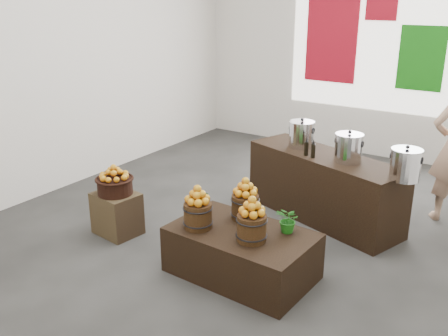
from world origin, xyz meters
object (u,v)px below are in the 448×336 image
Objects in this scene: wicker_basket at (115,186)px; stock_pot_right at (405,165)px; stock_pot_left at (301,135)px; counter at (324,187)px; display_table at (242,253)px; stock_pot_center at (348,149)px; crate at (117,213)px.

wicker_basket is 3.18m from stock_pot_right.
stock_pot_left is 1.00× the size of stock_pot_right.
counter is at bearing -18.56° from stock_pot_left.
counter is (0.15, 1.69, 0.17)m from display_table.
stock_pot_left is 0.74m from stock_pot_center.
display_table is 1.99m from stock_pot_left.
wicker_basket is 0.29× the size of display_table.
wicker_basket is at bearing -176.26° from display_table.
wicker_basket is at bearing 0.00° from crate.
crate is 1.59× the size of stock_pot_center.
stock_pot_left and stock_pot_right have the same top height.
stock_pot_center is at bearing 36.98° from crate.
counter is at bearing 43.05° from wicker_basket.
crate is at bearing -128.00° from stock_pot_left.
crate is 2.51m from counter.
stock_pot_right is (2.84, 1.38, 0.74)m from crate.
counter is at bearing 161.44° from stock_pot_center.
stock_pot_right is (1.00, -0.34, 0.57)m from counter.
counter reaches higher than crate.
crate is 0.25× the size of counter.
wicker_basket is 1.27× the size of stock_pot_right.
crate is at bearing -118.39° from counter.
display_table is (1.69, 0.02, -0.01)m from crate.
crate is at bearing 0.00° from wicker_basket.
display_table is 4.43× the size of stock_pot_right.
wicker_basket is 2.37m from stock_pot_left.
display_table is (1.69, 0.02, -0.35)m from wicker_basket.
stock_pot_left reaches higher than display_table.
stock_pot_center is at bearing 0.00° from counter.
counter is 0.70m from stock_pot_left.
wicker_basket is at bearing -154.12° from stock_pot_right.
counter is at bearing 161.44° from stock_pot_right.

